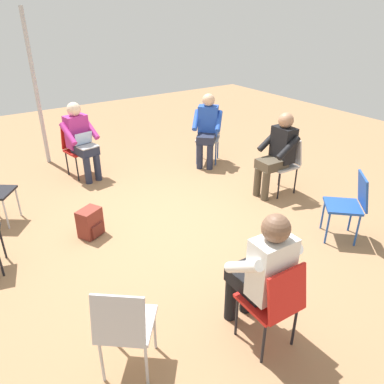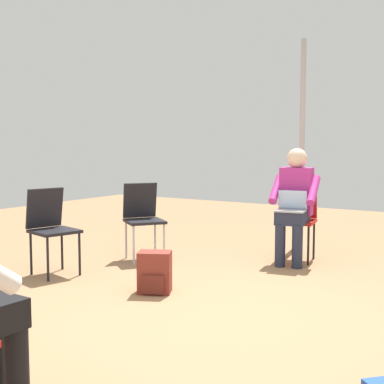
# 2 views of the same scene
# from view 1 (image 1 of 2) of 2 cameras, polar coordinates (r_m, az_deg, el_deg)

# --- Properties ---
(ground_plane) EXTENTS (14.00, 14.00, 0.00)m
(ground_plane) POSITION_cam_1_polar(r_m,az_deg,el_deg) (5.00, -4.36, -4.70)
(ground_plane) COLOR #99704C
(chair_northwest) EXTENTS (0.58, 0.58, 0.85)m
(chair_northwest) POSITION_cam_1_polar(r_m,az_deg,el_deg) (2.95, -10.30, -19.31)
(chair_northwest) COLOR #B7B7BC
(chair_northwest) RESTS_ON ground
(chair_southeast) EXTENTS (0.58, 0.58, 0.85)m
(chair_southeast) POSITION_cam_1_polar(r_m,az_deg,el_deg) (6.86, 2.51, 8.79)
(chair_southeast) COLOR #B7B7BC
(chair_southeast) RESTS_ON ground
(chair_east) EXTENTS (0.50, 0.46, 0.85)m
(chair_east) POSITION_cam_1_polar(r_m,az_deg,el_deg) (6.52, -17.13, 6.66)
(chair_east) COLOR red
(chair_east) RESTS_ON ground
(chair_southwest) EXTENTS (0.58, 0.59, 0.85)m
(chair_southwest) POSITION_cam_1_polar(r_m,az_deg,el_deg) (4.83, 22.94, -1.43)
(chair_southwest) COLOR #1E4799
(chair_southwest) RESTS_ON ground
(chair_west) EXTENTS (0.45, 0.41, 0.85)m
(chair_west) POSITION_cam_1_polar(r_m,az_deg,el_deg) (3.16, 12.46, -15.83)
(chair_west) COLOR red
(chair_west) RESTS_ON ground
(chair_south) EXTENTS (0.42, 0.45, 0.85)m
(chair_south) POSITION_cam_1_polar(r_m,az_deg,el_deg) (5.80, 13.96, 4.61)
(chair_south) COLOR #B7B7BC
(chair_south) RESTS_ON ground
(person_with_laptop) EXTENTS (0.57, 0.55, 1.24)m
(person_with_laptop) POSITION_cam_1_polar(r_m,az_deg,el_deg) (6.32, -16.63, 7.98)
(person_with_laptop) COLOR #23283D
(person_with_laptop) RESTS_ON ground
(person_in_white) EXTENTS (0.53, 0.50, 1.24)m
(person_in_white) POSITION_cam_1_polar(r_m,az_deg,el_deg) (3.12, 10.69, -11.48)
(person_in_white) COLOR black
(person_in_white) RESTS_ON ground
(person_in_black) EXTENTS (0.51, 0.53, 1.24)m
(person_in_black) POSITION_cam_1_polar(r_m,az_deg,el_deg) (5.62, 12.96, 6.17)
(person_in_black) COLOR #4C4233
(person_in_black) RESTS_ON ground
(person_in_blue) EXTENTS (0.63, 0.63, 1.24)m
(person_in_blue) POSITION_cam_1_polar(r_m,az_deg,el_deg) (6.65, 2.35, 9.99)
(person_in_blue) COLOR #23283D
(person_in_blue) RESTS_ON ground
(backpack_near_laptop_user) EXTENTS (0.31, 0.34, 0.36)m
(backpack_near_laptop_user) POSITION_cam_1_polar(r_m,az_deg,el_deg) (4.83, -15.25, -4.73)
(backpack_near_laptop_user) COLOR maroon
(backpack_near_laptop_user) RESTS_ON ground
(tent_pole_near) EXTENTS (0.07, 0.07, 2.59)m
(tent_pole_near) POSITION_cam_1_polar(r_m,az_deg,el_deg) (7.07, -22.66, 14.07)
(tent_pole_near) COLOR #B2B2B7
(tent_pole_near) RESTS_ON ground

